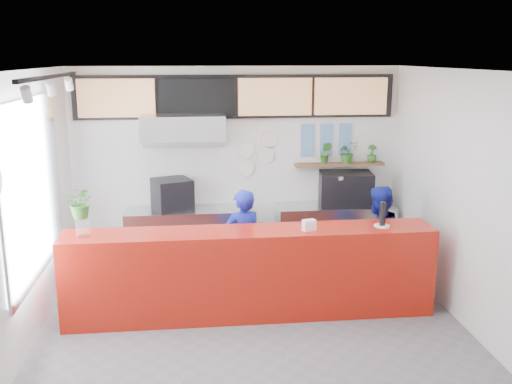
% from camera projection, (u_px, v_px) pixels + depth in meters
% --- Properties ---
extents(floor, '(5.00, 5.00, 0.00)m').
position_uv_depth(floor, '(254.00, 329.00, 6.74)').
color(floor, slate).
rests_on(floor, ground).
extents(ceiling, '(5.00, 5.00, 0.00)m').
position_uv_depth(ceiling, '(254.00, 70.00, 6.04)').
color(ceiling, silver).
extents(wall_back, '(5.00, 0.00, 5.00)m').
position_uv_depth(wall_back, '(237.00, 165.00, 8.80)').
color(wall_back, white).
rests_on(wall_back, ground).
extents(wall_left, '(0.00, 5.00, 5.00)m').
position_uv_depth(wall_left, '(23.00, 213.00, 6.12)').
color(wall_left, white).
rests_on(wall_left, ground).
extents(wall_right, '(0.00, 5.00, 5.00)m').
position_uv_depth(wall_right, '(467.00, 201.00, 6.65)').
color(wall_right, white).
rests_on(wall_right, ground).
extents(service_counter, '(4.50, 0.60, 1.10)m').
position_uv_depth(service_counter, '(251.00, 273.00, 7.00)').
color(service_counter, '#AB180C').
rests_on(service_counter, ground).
extents(cream_band, '(5.00, 0.02, 0.80)m').
position_uv_depth(cream_band, '(236.00, 93.00, 8.54)').
color(cream_band, beige).
rests_on(cream_band, wall_back).
extents(prep_bench, '(1.80, 0.60, 0.90)m').
position_uv_depth(prep_bench, '(186.00, 238.00, 8.67)').
color(prep_bench, '#B2B5BA').
rests_on(prep_bench, ground).
extents(panini_oven, '(0.67, 0.67, 0.47)m').
position_uv_depth(panini_oven, '(172.00, 194.00, 8.49)').
color(panini_oven, black).
rests_on(panini_oven, prep_bench).
extents(extraction_hood, '(1.20, 0.70, 0.35)m').
position_uv_depth(extraction_hood, '(183.00, 127.00, 8.23)').
color(extraction_hood, '#B2B5BA').
rests_on(extraction_hood, ceiling).
extents(hood_lip, '(1.20, 0.69, 0.31)m').
position_uv_depth(hood_lip, '(184.00, 140.00, 8.27)').
color(hood_lip, '#B2B5BA').
rests_on(hood_lip, ceiling).
extents(right_bench, '(1.80, 0.60, 0.90)m').
position_uv_depth(right_bench, '(334.00, 233.00, 8.92)').
color(right_bench, '#B2B5BA').
rests_on(right_bench, ground).
extents(espresso_machine, '(0.86, 0.66, 0.51)m').
position_uv_depth(espresso_machine, '(346.00, 189.00, 8.77)').
color(espresso_machine, black).
rests_on(espresso_machine, right_bench).
extents(espresso_tray, '(0.69, 0.60, 0.05)m').
position_uv_depth(espresso_tray, '(346.00, 174.00, 8.72)').
color(espresso_tray, silver).
rests_on(espresso_tray, espresso_machine).
extents(herb_shelf, '(1.40, 0.18, 0.04)m').
position_uv_depth(herb_shelf, '(340.00, 164.00, 8.88)').
color(herb_shelf, brown).
rests_on(herb_shelf, wall_back).
extents(menu_board_far_left, '(1.10, 0.10, 0.55)m').
position_uv_depth(menu_board_far_left, '(117.00, 98.00, 8.25)').
color(menu_board_far_left, tan).
rests_on(menu_board_far_left, wall_back).
extents(menu_board_mid_left, '(1.10, 0.10, 0.55)m').
position_uv_depth(menu_board_mid_left, '(197.00, 97.00, 8.38)').
color(menu_board_mid_left, black).
rests_on(menu_board_mid_left, wall_back).
extents(menu_board_mid_right, '(1.10, 0.10, 0.55)m').
position_uv_depth(menu_board_mid_right, '(275.00, 97.00, 8.50)').
color(menu_board_mid_right, tan).
rests_on(menu_board_mid_right, wall_back).
extents(menu_board_far_right, '(1.10, 0.10, 0.55)m').
position_uv_depth(menu_board_far_right, '(351.00, 96.00, 8.63)').
color(menu_board_far_right, tan).
rests_on(menu_board_far_right, wall_back).
extents(soffit, '(4.80, 0.04, 0.65)m').
position_uv_depth(soffit, '(236.00, 97.00, 8.52)').
color(soffit, black).
rests_on(soffit, wall_back).
extents(window_pane, '(0.04, 2.20, 1.90)m').
position_uv_depth(window_pane, '(32.00, 189.00, 6.37)').
color(window_pane, silver).
rests_on(window_pane, wall_left).
extents(window_frame, '(0.03, 2.30, 2.00)m').
position_uv_depth(window_frame, '(34.00, 189.00, 6.37)').
color(window_frame, '#B2B5BA').
rests_on(window_frame, wall_left).
extents(track_rail, '(0.05, 2.40, 0.04)m').
position_uv_depth(track_rail, '(50.00, 77.00, 5.83)').
color(track_rail, black).
rests_on(track_rail, ceiling).
extents(dec_plate_a, '(0.24, 0.03, 0.24)m').
position_uv_depth(dec_plate_a, '(247.00, 149.00, 8.73)').
color(dec_plate_a, silver).
rests_on(dec_plate_a, wall_back).
extents(dec_plate_b, '(0.24, 0.03, 0.24)m').
position_uv_depth(dec_plate_b, '(266.00, 155.00, 8.79)').
color(dec_plate_b, silver).
rests_on(dec_plate_b, wall_back).
extents(dec_plate_c, '(0.24, 0.03, 0.24)m').
position_uv_depth(dec_plate_c, '(247.00, 168.00, 8.80)').
color(dec_plate_c, silver).
rests_on(dec_plate_c, wall_back).
extents(dec_plate_d, '(0.24, 0.03, 0.24)m').
position_uv_depth(dec_plate_d, '(269.00, 139.00, 8.73)').
color(dec_plate_d, silver).
rests_on(dec_plate_d, wall_back).
extents(photo_frame_a, '(0.20, 0.02, 0.25)m').
position_uv_depth(photo_frame_a, '(308.00, 132.00, 8.78)').
color(photo_frame_a, '#598CBF').
rests_on(photo_frame_a, wall_back).
extents(photo_frame_b, '(0.20, 0.02, 0.25)m').
position_uv_depth(photo_frame_b, '(327.00, 132.00, 8.82)').
color(photo_frame_b, '#598CBF').
rests_on(photo_frame_b, wall_back).
extents(photo_frame_c, '(0.20, 0.02, 0.25)m').
position_uv_depth(photo_frame_c, '(346.00, 132.00, 8.85)').
color(photo_frame_c, '#598CBF').
rests_on(photo_frame_c, wall_back).
extents(photo_frame_d, '(0.20, 0.02, 0.25)m').
position_uv_depth(photo_frame_d, '(307.00, 148.00, 8.84)').
color(photo_frame_d, '#598CBF').
rests_on(photo_frame_d, wall_back).
extents(photo_frame_e, '(0.20, 0.02, 0.25)m').
position_uv_depth(photo_frame_e, '(326.00, 148.00, 8.88)').
color(photo_frame_e, '#598CBF').
rests_on(photo_frame_e, wall_back).
extents(photo_frame_f, '(0.20, 0.02, 0.25)m').
position_uv_depth(photo_frame_f, '(345.00, 147.00, 8.91)').
color(photo_frame_f, '#598CBF').
rests_on(photo_frame_f, wall_back).
extents(staff_center, '(0.63, 0.51, 1.48)m').
position_uv_depth(staff_center, '(243.00, 245.00, 7.45)').
color(staff_center, '#152095').
rests_on(staff_center, ground).
extents(staff_right, '(0.90, 0.84, 1.47)m').
position_uv_depth(staff_right, '(377.00, 239.00, 7.69)').
color(staff_right, '#152095').
rests_on(staff_right, ground).
extents(herb_b, '(0.23, 0.21, 0.34)m').
position_uv_depth(herb_b, '(326.00, 153.00, 8.81)').
color(herb_b, '#306C25').
rests_on(herb_b, herb_shelf).
extents(herb_c, '(0.36, 0.34, 0.34)m').
position_uv_depth(herb_c, '(348.00, 152.00, 8.85)').
color(herb_c, '#306C25').
rests_on(herb_c, herb_shelf).
extents(herb_d, '(0.16, 0.14, 0.28)m').
position_uv_depth(herb_d, '(372.00, 154.00, 8.90)').
color(herb_d, '#306C25').
rests_on(herb_d, herb_shelf).
extents(glass_vase, '(0.20, 0.20, 0.20)m').
position_uv_depth(glass_vase, '(83.00, 228.00, 6.61)').
color(glass_vase, white).
rests_on(glass_vase, service_counter).
extents(basil_vase, '(0.41, 0.38, 0.38)m').
position_uv_depth(basil_vase, '(81.00, 203.00, 6.54)').
color(basil_vase, '#306C25').
rests_on(basil_vase, glass_vase).
extents(napkin_holder, '(0.17, 0.13, 0.13)m').
position_uv_depth(napkin_holder, '(309.00, 225.00, 6.85)').
color(napkin_holder, white).
rests_on(napkin_holder, service_counter).
extents(white_plate, '(0.26, 0.26, 0.01)m').
position_uv_depth(white_plate, '(382.00, 226.00, 7.02)').
color(white_plate, white).
rests_on(white_plate, service_counter).
extents(pepper_mill, '(0.09, 0.09, 0.30)m').
position_uv_depth(pepper_mill, '(383.00, 214.00, 6.98)').
color(pepper_mill, black).
rests_on(pepper_mill, white_plate).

